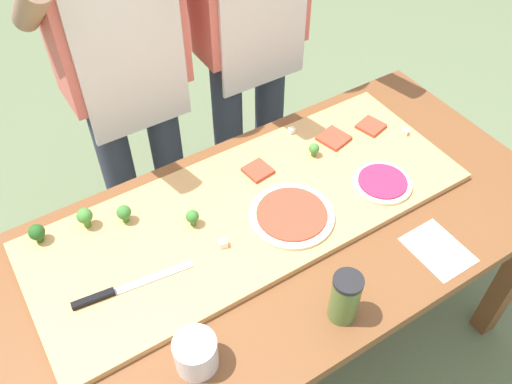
{
  "coord_description": "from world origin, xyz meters",
  "views": [
    {
      "loc": [
        -0.59,
        -0.81,
        1.98
      ],
      "look_at": [
        -0.02,
        0.09,
        0.85
      ],
      "focal_mm": 38.14,
      "sensor_mm": 36.0,
      "label": 1
    }
  ],
  "objects_px": {
    "broccoli_floret_front_mid": "(314,149)",
    "pizza_whole_tomato_red": "(292,215)",
    "chefs_knife": "(117,291)",
    "recipe_note": "(438,250)",
    "sauce_jar": "(345,298)",
    "pizza_slice_far_right": "(371,126)",
    "flour_cup": "(196,354)",
    "pizza_whole_beet_magenta": "(382,182)",
    "broccoli_floret_front_left": "(85,216)",
    "cook_left": "(123,60)",
    "broccoli_floret_center_right": "(124,213)",
    "cheese_crumble_b": "(405,132)",
    "pizza_slice_near_right": "(258,170)",
    "pizza_slice_center": "(334,138)",
    "cheese_crumble_a": "(292,130)",
    "broccoli_floret_front_right": "(192,217)",
    "prep_table": "(278,249)",
    "cook_right": "(249,20)",
    "broccoli_floret_back_left": "(37,233)",
    "cheese_crumble_c": "(223,243)"
  },
  "relations": [
    {
      "from": "sauce_jar",
      "to": "pizza_whole_beet_magenta",
      "type": "bearing_deg",
      "value": 36.67
    },
    {
      "from": "pizza_whole_tomato_red",
      "to": "broccoli_floret_center_right",
      "type": "bearing_deg",
      "value": 149.66
    },
    {
      "from": "cheese_crumble_a",
      "to": "broccoli_floret_front_right",
      "type": "bearing_deg",
      "value": -159.06
    },
    {
      "from": "flour_cup",
      "to": "recipe_note",
      "type": "xyz_separation_m",
      "value": [
        0.73,
        -0.06,
        -0.04
      ]
    },
    {
      "from": "chefs_knife",
      "to": "pizza_slice_far_right",
      "type": "relative_size",
      "value": 4.12
    },
    {
      "from": "pizza_whole_tomato_red",
      "to": "broccoli_floret_front_right",
      "type": "height_order",
      "value": "broccoli_floret_front_right"
    },
    {
      "from": "cheese_crumble_c",
      "to": "broccoli_floret_front_left",
      "type": "bearing_deg",
      "value": 137.32
    },
    {
      "from": "pizza_slice_near_right",
      "to": "cheese_crumble_c",
      "type": "height_order",
      "value": "cheese_crumble_c"
    },
    {
      "from": "pizza_whole_tomato_red",
      "to": "cheese_crumble_a",
      "type": "bearing_deg",
      "value": 55.07
    },
    {
      "from": "chefs_knife",
      "to": "broccoli_floret_front_left",
      "type": "bearing_deg",
      "value": 86.59
    },
    {
      "from": "cheese_crumble_a",
      "to": "recipe_note",
      "type": "relative_size",
      "value": 0.11
    },
    {
      "from": "pizza_slice_far_right",
      "to": "broccoli_floret_front_left",
      "type": "height_order",
      "value": "broccoli_floret_front_left"
    },
    {
      "from": "prep_table",
      "to": "sauce_jar",
      "type": "bearing_deg",
      "value": -93.62
    },
    {
      "from": "pizza_whole_tomato_red",
      "to": "broccoli_floret_front_left",
      "type": "xyz_separation_m",
      "value": [
        -0.51,
        0.28,
        0.03
      ]
    },
    {
      "from": "chefs_knife",
      "to": "recipe_note",
      "type": "bearing_deg",
      "value": -22.33
    },
    {
      "from": "broccoli_floret_front_right",
      "to": "prep_table",
      "type": "bearing_deg",
      "value": -32.31
    },
    {
      "from": "sauce_jar",
      "to": "flour_cup",
      "type": "bearing_deg",
      "value": 167.89
    },
    {
      "from": "broccoli_floret_front_mid",
      "to": "pizza_whole_tomato_red",
      "type": "bearing_deg",
      "value": -139.79
    },
    {
      "from": "prep_table",
      "to": "cheese_crumble_a",
      "type": "bearing_deg",
      "value": 50.1
    },
    {
      "from": "chefs_knife",
      "to": "pizza_slice_center",
      "type": "height_order",
      "value": "chefs_knife"
    },
    {
      "from": "broccoli_floret_center_right",
      "to": "broccoli_floret_back_left",
      "type": "distance_m",
      "value": 0.24
    },
    {
      "from": "cheese_crumble_a",
      "to": "cook_right",
      "type": "distance_m",
      "value": 0.43
    },
    {
      "from": "cheese_crumble_c",
      "to": "pizza_whole_tomato_red",
      "type": "bearing_deg",
      "value": -3.38
    },
    {
      "from": "pizza_whole_beet_magenta",
      "to": "broccoli_floret_front_left",
      "type": "xyz_separation_m",
      "value": [
        -0.82,
        0.32,
        0.03
      ]
    },
    {
      "from": "cheese_crumble_a",
      "to": "recipe_note",
      "type": "distance_m",
      "value": 0.62
    },
    {
      "from": "pizza_whole_beet_magenta",
      "to": "broccoli_floret_front_left",
      "type": "bearing_deg",
      "value": 158.54
    },
    {
      "from": "recipe_note",
      "to": "cook_right",
      "type": "distance_m",
      "value": 1.01
    },
    {
      "from": "flour_cup",
      "to": "pizza_whole_beet_magenta",
      "type": "bearing_deg",
      "value": 14.98
    },
    {
      "from": "chefs_knife",
      "to": "pizza_slice_far_right",
      "type": "distance_m",
      "value": 0.99
    },
    {
      "from": "broccoli_floret_front_mid",
      "to": "cook_left",
      "type": "relative_size",
      "value": 0.03
    },
    {
      "from": "cheese_crumble_a",
      "to": "cheese_crumble_c",
      "type": "xyz_separation_m",
      "value": [
        -0.43,
        -0.29,
        0.0
      ]
    },
    {
      "from": "pizza_slice_far_right",
      "to": "flour_cup",
      "type": "height_order",
      "value": "flour_cup"
    },
    {
      "from": "prep_table",
      "to": "pizza_slice_near_right",
      "type": "bearing_deg",
      "value": 73.63
    },
    {
      "from": "cheese_crumble_a",
      "to": "chefs_knife",
      "type": "bearing_deg",
      "value": -159.62
    },
    {
      "from": "pizza_whole_tomato_red",
      "to": "cheese_crumble_a",
      "type": "relative_size",
      "value": 13.14
    },
    {
      "from": "broccoli_floret_back_left",
      "to": "recipe_note",
      "type": "distance_m",
      "value": 1.11
    },
    {
      "from": "pizza_slice_near_right",
      "to": "cheese_crumble_a",
      "type": "bearing_deg",
      "value": 26.33
    },
    {
      "from": "sauce_jar",
      "to": "chefs_knife",
      "type": "bearing_deg",
      "value": 142.71
    },
    {
      "from": "cheese_crumble_a",
      "to": "cheese_crumble_c",
      "type": "bearing_deg",
      "value": -145.99
    },
    {
      "from": "pizza_slice_center",
      "to": "cheese_crumble_c",
      "type": "distance_m",
      "value": 0.56
    },
    {
      "from": "pizza_slice_center",
      "to": "cheese_crumble_b",
      "type": "bearing_deg",
      "value": -25.51
    },
    {
      "from": "broccoli_floret_center_right",
      "to": "cook_right",
      "type": "distance_m",
      "value": 0.84
    },
    {
      "from": "broccoli_floret_center_right",
      "to": "cheese_crumble_b",
      "type": "xyz_separation_m",
      "value": [
        0.94,
        -0.14,
        -0.02
      ]
    },
    {
      "from": "broccoli_floret_back_left",
      "to": "cheese_crumble_b",
      "type": "height_order",
      "value": "broccoli_floret_back_left"
    },
    {
      "from": "flour_cup",
      "to": "cook_left",
      "type": "bearing_deg",
      "value": 75.31
    },
    {
      "from": "pizza_slice_far_right",
      "to": "cheese_crumble_b",
      "type": "height_order",
      "value": "cheese_crumble_b"
    },
    {
      "from": "pizza_slice_far_right",
      "to": "pizza_whole_tomato_red",
      "type": "bearing_deg",
      "value": -158.04
    },
    {
      "from": "cook_left",
      "to": "pizza_slice_far_right",
      "type": "bearing_deg",
      "value": -37.04
    },
    {
      "from": "cheese_crumble_a",
      "to": "sauce_jar",
      "type": "bearing_deg",
      "value": -114.07
    },
    {
      "from": "pizza_slice_near_right",
      "to": "flour_cup",
      "type": "bearing_deg",
      "value": -135.4
    }
  ]
}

